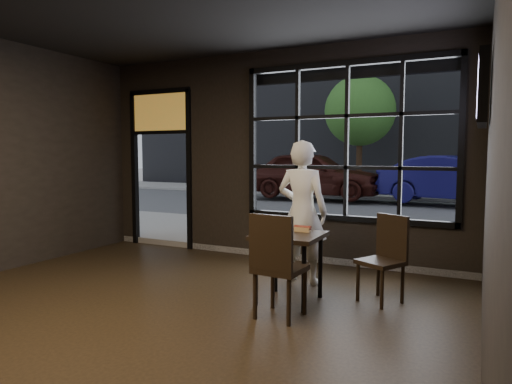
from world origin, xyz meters
The scene contains 16 objects.
floor centered at (0.00, 0.00, -0.01)m, with size 6.00×7.00×0.02m, color black.
wall_right centered at (3.00, 0.00, 1.60)m, with size 0.04×7.00×3.20m, color black.
window_frame centered at (1.20, 3.50, 1.80)m, with size 3.06×0.12×2.28m, color black.
stained_transom centered at (-2.10, 3.50, 2.35)m, with size 1.20×0.06×0.70m, color orange.
street_asphalt centered at (0.00, 24.00, -0.02)m, with size 60.00×41.00×0.04m, color #545456.
building_across centered at (0.00, 23.00, 7.50)m, with size 28.00×12.00×15.00m, color #5B5956.
cafe_table centered at (1.08, 1.65, 0.38)m, with size 0.71×0.71×0.77m, color black.
chair_near centered at (1.18, 1.17, 0.53)m, with size 0.46×0.46×1.06m, color black.
chair_window centered at (1.99, 2.07, 0.48)m, with size 0.42×0.42×0.96m, color black.
man centered at (0.94, 2.43, 0.90)m, with size 0.66×0.43×1.80m, color silver.
hotdog centered at (1.17, 1.83, 0.79)m, with size 0.20×0.08×0.06m, color tan, non-canonical shape.
cup centered at (0.81, 1.52, 0.81)m, with size 0.12×0.12×0.10m, color silver.
tv centered at (2.93, 2.31, 2.26)m, with size 0.13×1.18×0.69m, color black.
navy_car centered at (2.23, 12.15, 0.83)m, with size 1.55×4.45×1.47m, color #13114E.
maroon_car centered at (-2.31, 12.12, 0.90)m, with size 1.90×4.72×1.61m, color black.
tree_left centered at (-1.35, 14.75, 3.25)m, with size 2.71×2.71×4.62m.
Camera 1 is at (2.95, -2.93, 1.64)m, focal length 32.00 mm.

